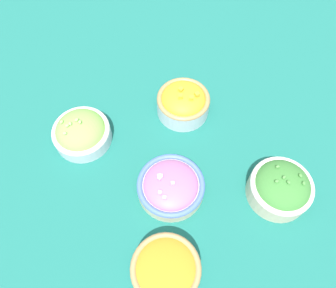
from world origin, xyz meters
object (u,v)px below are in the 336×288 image
bowl_lettuce (81,132)px  bowl_carrots (166,269)px  bowl_squash (183,102)px  bowl_broccoli (281,187)px  bowl_red_onion (171,186)px

bowl_lettuce → bowl_carrots: size_ratio=1.02×
bowl_squash → bowl_lettuce: (-0.07, -0.24, -0.01)m
bowl_squash → bowl_broccoli: 0.29m
bowl_broccoli → bowl_carrots: size_ratio=1.01×
bowl_red_onion → bowl_broccoli: bowl_broccoli is taller
bowl_squash → bowl_broccoli: bearing=7.7°
bowl_carrots → bowl_broccoli: bearing=89.6°
bowl_squash → bowl_red_onion: (0.15, -0.14, -0.01)m
bowl_squash → bowl_lettuce: size_ratio=0.96×
bowl_red_onion → bowl_carrots: bowl_carrots is taller
bowl_lettuce → bowl_carrots: bearing=-1.3°
bowl_lettuce → bowl_carrots: (0.35, -0.01, 0.00)m
bowl_lettuce → bowl_broccoli: bowl_broccoli is taller
bowl_red_onion → bowl_broccoli: 0.23m
bowl_squash → bowl_broccoli: same height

